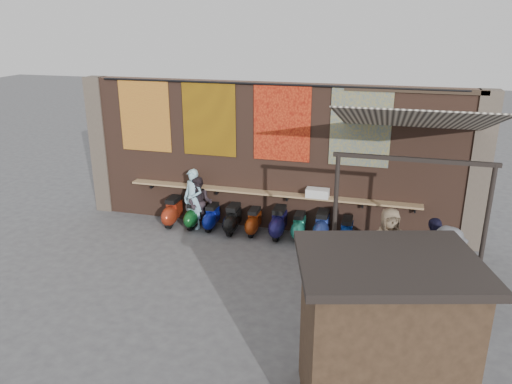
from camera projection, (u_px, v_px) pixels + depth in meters
The scene contains 34 objects.
ground at pixel (244, 269), 11.69m from camera, with size 70.00×70.00×0.00m, color #474749.
brick_wall at pixel (272, 157), 13.49m from camera, with size 10.00×0.40×4.00m, color brown.
pier_left at pixel (102, 145), 14.78m from camera, with size 0.50×0.50×4.00m, color #4C4238.
pier_right at pixel (479, 172), 12.19m from camera, with size 0.50×0.50×4.00m, color #4C4238.
eating_counter at pixel (269, 193), 13.45m from camera, with size 8.00×0.32×0.05m, color #9E7A51.
shelf_box at pixel (317, 193), 13.04m from camera, with size 0.59×0.32×0.23m, color white.
tapestry_redgold at pixel (145, 116), 13.85m from camera, with size 1.50×0.02×2.00m, color maroon.
tapestry_sun at pixel (209, 119), 13.38m from camera, with size 1.50×0.02×2.00m, color orange.
tapestry_orange at pixel (282, 123), 12.88m from camera, with size 1.50×0.02×2.00m, color red.
tapestry_multi at pixel (360, 127), 12.38m from camera, with size 1.50×0.02×2.00m, color #254E8A.
hang_rail at pixel (271, 84), 12.62m from camera, with size 0.06×0.06×9.50m, color black.
scooter_stool_0 at pixel (173, 212), 14.07m from camera, with size 0.38×0.84×0.80m, color maroon, non-canonical shape.
scooter_stool_1 at pixel (194, 215), 13.95m from camera, with size 0.34×0.76×0.72m, color #0E4619, non-canonical shape.
scooter_stool_2 at pixel (212, 217), 13.81m from camera, with size 0.33×0.74×0.70m, color navy, non-canonical shape.
scooter_stool_3 at pixel (233, 219), 13.57m from camera, with size 0.37×0.81×0.77m, color black, non-canonical shape.
scooter_stool_4 at pixel (254, 222), 13.48m from camera, with size 0.33×0.74×0.70m, color maroon, non-canonical shape.
scooter_stool_5 at pixel (278, 223), 13.28m from camera, with size 0.39×0.86×0.82m, color #151243, non-canonical shape.
scooter_stool_6 at pixel (299, 226), 13.21m from camera, with size 0.33×0.73×0.69m, color #1C715B, non-canonical shape.
scooter_stool_7 at pixel (322, 227), 13.04m from camera, with size 0.38×0.85×0.81m, color navy, non-canonical shape.
scooter_stool_8 at pixel (347, 232), 12.81m from camera, with size 0.34×0.76×0.72m, color navy, non-canonical shape.
diner_left at pixel (193, 199), 13.74m from camera, with size 0.62×0.41×1.69m, color #9ED2E6.
diner_right at pixel (200, 203), 13.73m from camera, with size 0.73×0.57×1.50m, color #292025.
shopper_navy at pixel (432, 259), 10.19m from camera, with size 1.06×0.44×1.80m, color black.
shopper_grey at pixel (444, 273), 9.56m from camera, with size 1.22×0.70×1.90m, color #5B5B60.
shopper_tan at pixel (388, 245), 10.94m from camera, with size 0.84×0.54×1.71m, color #7D6850.
market_stall at pixel (382, 340), 7.16m from camera, with size 2.19×1.64×2.37m, color black.
stall_roof at pixel (390, 263), 6.75m from camera, with size 2.45×1.89×0.12m, color black.
stall_sign at pixel (372, 278), 7.79m from camera, with size 1.20×0.04×0.50m, color gold.
stall_shelf at pixel (368, 325), 8.07m from camera, with size 1.82×0.10×0.06m, color #473321.
awning_canvas at pixel (415, 120), 10.46m from camera, with size 3.20×3.40×0.03m, color beige.
awning_ledger at pixel (415, 90), 11.78m from camera, with size 3.30×0.08×0.12m, color #33261C.
awning_header at pixel (414, 160), 9.25m from camera, with size 3.00×0.08×0.08m, color black.
awning_post_left at pixel (334, 227), 10.11m from camera, with size 0.09×0.09×3.10m, color black.
awning_post_right at pixel (483, 243), 9.41m from camera, with size 0.09×0.09×3.10m, color black.
Camera 1 is at (3.02, -9.99, 5.56)m, focal length 35.00 mm.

